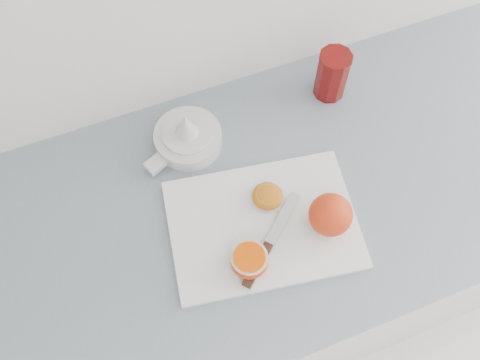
# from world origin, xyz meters

# --- Properties ---
(counter) EXTENTS (2.29, 0.64, 0.89)m
(counter) POSITION_xyz_m (0.12, 1.70, 0.45)
(counter) COLOR white
(counter) RESTS_ON ground
(cutting_board) EXTENTS (0.41, 0.32, 0.01)m
(cutting_board) POSITION_xyz_m (0.04, 1.64, 0.90)
(cutting_board) COLOR white
(cutting_board) RESTS_ON counter
(whole_orange) EXTENTS (0.09, 0.09, 0.09)m
(whole_orange) POSITION_xyz_m (0.16, 1.59, 0.94)
(whole_orange) COLOR red
(whole_orange) RESTS_ON cutting_board
(half_orange) EXTENTS (0.07, 0.07, 0.04)m
(half_orange) POSITION_xyz_m (-0.02, 1.57, 0.92)
(half_orange) COLOR red
(half_orange) RESTS_ON cutting_board
(squeezed_shell) EXTENTS (0.06, 0.06, 0.03)m
(squeezed_shell) POSITION_xyz_m (0.07, 1.68, 0.92)
(squeezed_shell) COLOR #C56814
(squeezed_shell) RESTS_ON cutting_board
(paring_knife) EXTENTS (0.18, 0.16, 0.01)m
(paring_knife) POSITION_xyz_m (0.01, 1.57, 0.91)
(paring_knife) COLOR #42281A
(paring_knife) RESTS_ON cutting_board
(citrus_juicer) EXTENTS (0.18, 0.15, 0.10)m
(citrus_juicer) POSITION_xyz_m (-0.04, 1.88, 0.92)
(citrus_juicer) COLOR white
(citrus_juicer) RESTS_ON counter
(red_tumbler) EXTENTS (0.07, 0.07, 0.12)m
(red_tumbler) POSITION_xyz_m (0.31, 1.89, 0.95)
(red_tumbler) COLOR maroon
(red_tumbler) RESTS_ON counter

